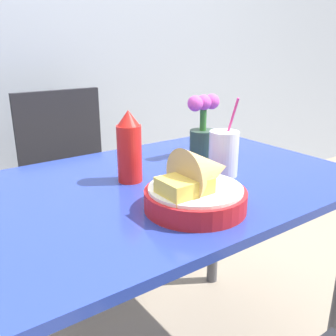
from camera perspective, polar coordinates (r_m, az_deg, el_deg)
dining_table at (r=1.11m, az=-0.92°, el=-7.02°), size 1.13×0.75×0.72m
chair_far_window at (r=1.79m, az=-14.71°, el=-0.54°), size 0.40×0.40×0.89m
food_basket at (r=0.88m, az=4.71°, el=-2.88°), size 0.24×0.24×0.15m
ketchup_bottle at (r=1.05m, az=-5.92°, el=3.12°), size 0.07×0.07×0.20m
drink_cup at (r=1.11m, az=8.45°, el=1.99°), size 0.09×0.09×0.23m
flower_vase at (r=1.28m, az=5.34°, el=5.99°), size 0.12×0.09×0.21m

